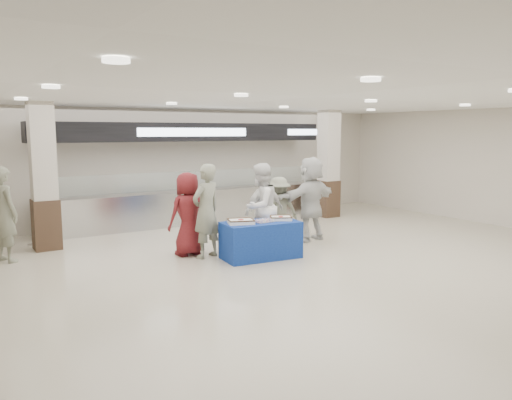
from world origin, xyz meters
TOP-DOWN VIEW (x-y plane):
  - ground at (0.00, 0.00)m, footprint 14.00×14.00m
  - serving_line at (0.00, 5.40)m, footprint 8.70×0.85m
  - column_left at (-4.00, 4.20)m, footprint 0.55×0.55m
  - column_right at (4.00, 4.20)m, footprint 0.55×0.55m
  - display_table at (-0.45, 1.03)m, footprint 1.62×0.94m
  - sheet_cake_left at (-0.89, 1.07)m, footprint 0.60×0.53m
  - sheet_cake_right at (0.03, 1.00)m, footprint 0.55×0.51m
  - cupcake_tray at (-0.41, 0.98)m, footprint 0.39×0.31m
  - civilian_maroon at (-1.58, 2.05)m, footprint 0.92×0.67m
  - soldier_a at (-1.35, 1.67)m, footprint 0.82×0.67m
  - chef_tall at (-0.04, 1.67)m, footprint 1.13×1.03m
  - chef_short at (0.09, 1.72)m, footprint 1.02×0.48m
  - soldier_b at (0.73, 2.08)m, footprint 1.05×0.68m
  - civilian_white at (1.47, 1.83)m, footprint 1.92×0.90m
  - soldier_bg at (-4.87, 3.49)m, footprint 0.71×0.83m

SIDE VIEW (x-z plane):
  - ground at x=0.00m, z-range 0.00..0.00m
  - display_table at x=-0.45m, z-range 0.00..0.75m
  - soldier_b at x=0.73m, z-range 0.00..1.53m
  - cupcake_tray at x=-0.41m, z-range 0.75..0.81m
  - sheet_cake_right at x=0.03m, z-range 0.75..0.84m
  - sheet_cake_left at x=-0.89m, z-range 0.75..0.85m
  - chef_short at x=0.09m, z-range 0.00..1.69m
  - civilian_maroon at x=-1.58m, z-range 0.00..1.74m
  - chef_tall at x=-0.04m, z-range 0.00..1.89m
  - soldier_bg at x=-4.87m, z-range 0.00..1.91m
  - soldier_a at x=-1.35m, z-range 0.00..1.93m
  - civilian_white at x=1.47m, z-range 0.00..1.99m
  - serving_line at x=0.00m, z-range -0.24..2.56m
  - column_left at x=-4.00m, z-range -0.07..3.13m
  - column_right at x=4.00m, z-range -0.07..3.13m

